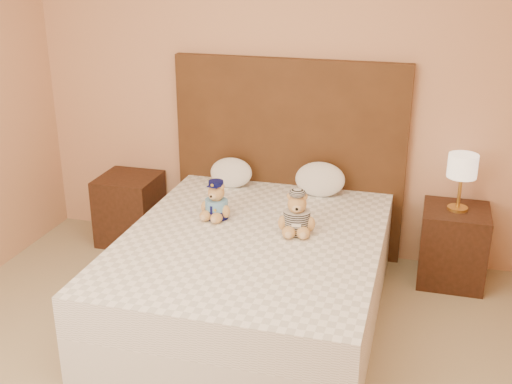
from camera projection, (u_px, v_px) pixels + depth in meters
The scene contains 10 objects.
room_walls at pixel (207, 52), 2.91m from camera, with size 4.04×4.52×2.72m.
bed at pixel (252, 275), 4.13m from camera, with size 1.60×2.00×0.55m.
headboard at pixel (288, 158), 4.86m from camera, with size 1.75×0.08×1.50m, color #4F2E17.
nightstand_left at pixel (130, 209), 5.16m from camera, with size 0.45×0.45×0.55m, color #3D1F13.
nightstand_right at pixel (453, 245), 4.53m from camera, with size 0.45×0.45×0.55m, color #3D1F13.
lamp at pixel (462, 169), 4.33m from camera, with size 0.20×0.20×0.40m.
teddy_police at pixel (216, 200), 4.25m from camera, with size 0.23×0.22×0.26m, color #BE884A, non-canonical shape.
teddy_prisoner at pixel (297, 213), 4.02m from camera, with size 0.25×0.24×0.28m, color #BE884A, non-canonical shape.
pillow_left at pixel (231, 171), 4.83m from camera, with size 0.33×0.21×0.23m, color white.
pillow_right at pixel (320, 178), 4.66m from camera, with size 0.37×0.24×0.26m, color white.
Camera 1 is at (1.00, -2.31, 2.26)m, focal length 45.00 mm.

